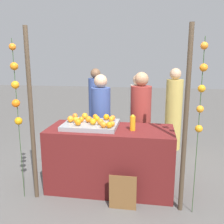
{
  "coord_description": "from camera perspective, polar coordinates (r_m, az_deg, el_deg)",
  "views": [
    {
      "loc": [
        0.56,
        -3.38,
        1.89
      ],
      "look_at": [
        0.0,
        0.15,
        1.1
      ],
      "focal_mm": 41.0,
      "sensor_mm": 36.0,
      "label": 1
    }
  ],
  "objects": [
    {
      "name": "vendor_left",
      "position": [
        4.3,
        -2.47,
        -2.99
      ],
      "size": [
        0.32,
        0.32,
        1.59
      ],
      "color": "#384C8C",
      "rests_on": "ground_plane"
    },
    {
      "name": "garland_strand_right",
      "position": [
        3.01,
        19.32,
        4.35
      ],
      "size": [
        0.09,
        0.09,
        2.09
      ],
      "color": "#2D4C23",
      "rests_on": "ground_plane"
    },
    {
      "name": "canopy_post_right",
      "position": [
        3.1,
        16.07,
        -2.41
      ],
      "size": [
        0.06,
        0.06,
        2.24
      ],
      "primitive_type": "cylinder",
      "color": "#473828",
      "rests_on": "ground_plane"
    },
    {
      "name": "orange_14",
      "position": [
        3.5,
        -2.59,
        -2.2
      ],
      "size": [
        0.09,
        0.09,
        0.09
      ],
      "primitive_type": "sphere",
      "color": "orange",
      "rests_on": "orange_tray"
    },
    {
      "name": "orange_11",
      "position": [
        3.35,
        -0.61,
        -2.91
      ],
      "size": [
        0.09,
        0.09,
        0.09
      ],
      "primitive_type": "sphere",
      "color": "orange",
      "rests_on": "orange_tray"
    },
    {
      "name": "orange_5",
      "position": [
        3.77,
        -1.27,
        -1.14
      ],
      "size": [
        0.09,
        0.09,
        0.09
      ],
      "primitive_type": "sphere",
      "color": "orange",
      "rests_on": "orange_tray"
    },
    {
      "name": "orange_12",
      "position": [
        3.68,
        -0.18,
        -1.58
      ],
      "size": [
        0.07,
        0.07,
        0.07
      ],
      "primitive_type": "sphere",
      "color": "orange",
      "rests_on": "orange_tray"
    },
    {
      "name": "vendor_right",
      "position": [
        4.2,
        6.35,
        -3.15
      ],
      "size": [
        0.33,
        0.33,
        1.64
      ],
      "color": "maroon",
      "rests_on": "ground_plane"
    },
    {
      "name": "orange_3",
      "position": [
        3.7,
        -3.35,
        -1.49
      ],
      "size": [
        0.08,
        0.08,
        0.08
      ],
      "primitive_type": "sphere",
      "color": "orange",
      "rests_on": "orange_tray"
    },
    {
      "name": "orange_15",
      "position": [
        3.5,
        -7.6,
        -2.29
      ],
      "size": [
        0.09,
        0.09,
        0.09
      ],
      "primitive_type": "sphere",
      "color": "orange",
      "rests_on": "orange_tray"
    },
    {
      "name": "crowd_person_1",
      "position": [
        5.32,
        13.55,
        -0.04
      ],
      "size": [
        0.33,
        0.33,
        1.65
      ],
      "color": "tan",
      "rests_on": "ground_plane"
    },
    {
      "name": "orange_2",
      "position": [
        3.64,
        -5.24,
        -1.63
      ],
      "size": [
        0.09,
        0.09,
        0.09
      ],
      "primitive_type": "sphere",
      "color": "orange",
      "rests_on": "orange_tray"
    },
    {
      "name": "orange_1",
      "position": [
        3.52,
        -4.27,
        -2.16
      ],
      "size": [
        0.09,
        0.09,
        0.09
      ],
      "primitive_type": "sphere",
      "color": "orange",
      "rests_on": "orange_tray"
    },
    {
      "name": "juice_bottle",
      "position": [
        3.45,
        4.64,
        -2.5
      ],
      "size": [
        0.07,
        0.07,
        0.21
      ],
      "color": "orange",
      "rests_on": "stall_counter"
    },
    {
      "name": "orange_16",
      "position": [
        3.66,
        -8.04,
        -1.71
      ],
      "size": [
        0.08,
        0.08,
        0.08
      ],
      "primitive_type": "sphere",
      "color": "orange",
      "rests_on": "orange_tray"
    },
    {
      "name": "orange_10",
      "position": [
        3.36,
        -1.91,
        -2.87
      ],
      "size": [
        0.08,
        0.08,
        0.08
      ],
      "primitive_type": "sphere",
      "color": "orange",
      "rests_on": "orange_tray"
    },
    {
      "name": "orange_0",
      "position": [
        3.74,
        0.19,
        -1.32
      ],
      "size": [
        0.08,
        0.08,
        0.08
      ],
      "primitive_type": "sphere",
      "color": "orange",
      "rests_on": "orange_tray"
    },
    {
      "name": "crowd_person_2",
      "position": [
        5.81,
        -3.59,
        1.16
      ],
      "size": [
        0.32,
        0.32,
        1.61
      ],
      "color": "#384C8C",
      "rests_on": "ground_plane"
    },
    {
      "name": "orange_9",
      "position": [
        3.67,
        -6.87,
        -1.67
      ],
      "size": [
        0.08,
        0.08,
        0.08
      ],
      "primitive_type": "sphere",
      "color": "orange",
      "rests_on": "orange_tray"
    },
    {
      "name": "canopy_post_left",
      "position": [
        3.42,
        -17.53,
        -1.09
      ],
      "size": [
        0.06,
        0.06,
        2.24
      ],
      "primitive_type": "cylinder",
      "color": "#473828",
      "rests_on": "ground_plane"
    },
    {
      "name": "garland_strand_left",
      "position": [
        3.41,
        -20.7,
        4.7
      ],
      "size": [
        0.12,
        0.12,
        2.09
      ],
      "color": "#2D4C23",
      "rests_on": "ground_plane"
    },
    {
      "name": "orange_7",
      "position": [
        3.42,
        0.03,
        -2.68
      ],
      "size": [
        0.08,
        0.08,
        0.08
      ],
      "primitive_type": "sphere",
      "color": "orange",
      "rests_on": "orange_tray"
    },
    {
      "name": "chalkboard_sign",
      "position": [
        3.34,
        2.41,
        -17.57
      ],
      "size": [
        0.34,
        0.03,
        0.46
      ],
      "color": "brown",
      "rests_on": "ground_plane"
    },
    {
      "name": "orange_8",
      "position": [
        3.85,
        -6.09,
        -0.88
      ],
      "size": [
        0.09,
        0.09,
        0.09
      ],
      "primitive_type": "sphere",
      "color": "orange",
      "rests_on": "orange_tray"
    },
    {
      "name": "orange_6",
      "position": [
        3.83,
        -3.74,
        -1.04
      ],
      "size": [
        0.08,
        0.08,
        0.08
      ],
      "primitive_type": "sphere",
      "color": "orange",
      "rests_on": "orange_tray"
    },
    {
      "name": "orange_13",
      "position": [
        3.69,
        -9.24,
        -1.58
      ],
      "size": [
        0.09,
        0.09,
        0.09
      ],
      "primitive_type": "sphere",
      "color": "orange",
      "rests_on": "orange_tray"
    },
    {
      "name": "orange_tray",
      "position": [
        3.64,
        -4.73,
        -2.85
      ],
      "size": [
        0.76,
        0.59,
        0.06
      ],
      "primitive_type": "cube",
      "color": "gray",
      "rests_on": "stall_counter"
    },
    {
      "name": "crowd_person_0",
      "position": [
        5.32,
        5.61,
        -0.43
      ],
      "size": [
        0.3,
        0.3,
        1.51
      ],
      "color": "beige",
      "rests_on": "ground_plane"
    },
    {
      "name": "stall_counter",
      "position": [
        3.72,
        -0.37,
        -10.33
      ],
      "size": [
        1.75,
        0.73,
        0.9
      ],
      "primitive_type": "cube",
      "color": "#5B1919",
      "rests_on": "ground_plane"
    },
    {
      "name": "ground_plane",
      "position": [
        3.91,
        -0.36,
        -16.41
      ],
      "size": [
        24.0,
        24.0,
        0.0
      ],
      "primitive_type": "plane",
      "color": "#565451"
    },
    {
      "name": "orange_4",
      "position": [
        3.91,
        -8.24,
        -0.85
      ],
      "size": [
        0.08,
        0.08,
        0.08
      ],
      "primitive_type": "sphere",
      "color": "orange",
      "rests_on": "orange_tray"
    }
  ]
}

